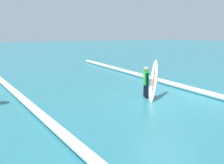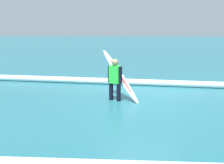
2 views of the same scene
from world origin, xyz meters
The scene contains 4 objects.
ground_plane centered at (0.00, 0.00, 0.00)m, with size 153.96×153.96×0.00m, color #22626E.
surfer centered at (0.91, 0.32, 0.75)m, with size 0.48×0.32×1.35m.
surfboard centered at (0.77, 0.02, 0.78)m, with size 1.44×1.49×1.57m.
wave_crest_foreground centered at (2.83, -2.37, 0.13)m, with size 0.25×0.25×22.75m, color white.
Camera 2 is at (0.16, 8.88, 2.29)m, focal length 43.70 mm.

